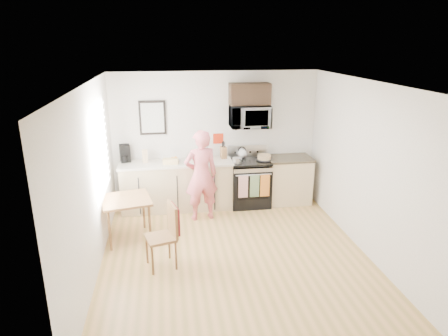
{
  "coord_description": "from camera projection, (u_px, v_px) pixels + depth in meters",
  "views": [
    {
      "loc": [
        -0.96,
        -5.29,
        3.15
      ],
      "look_at": [
        -0.03,
        1.0,
        1.1
      ],
      "focal_mm": 32.0,
      "sensor_mm": 36.0,
      "label": 1
    }
  ],
  "objects": [
    {
      "name": "range",
      "position": [
        249.0,
        184.0,
        7.9
      ],
      "size": [
        0.76,
        0.7,
        1.16
      ],
      "color": "black",
      "rests_on": "floor"
    },
    {
      "name": "front_wall",
      "position": [
        282.0,
        260.0,
        3.52
      ],
      "size": [
        4.0,
        0.04,
        2.6
      ],
      "primitive_type": "cube",
      "color": "beige",
      "rests_on": "floor"
    },
    {
      "name": "floor",
      "position": [
        235.0,
        257.0,
        6.08
      ],
      "size": [
        4.6,
        4.6,
        0.0
      ],
      "primitive_type": "plane",
      "color": "#A58240",
      "rests_on": "ground"
    },
    {
      "name": "right_wall",
      "position": [
        368.0,
        170.0,
        5.96
      ],
      "size": [
        0.04,
        4.6,
        2.6
      ],
      "primitive_type": "cube",
      "color": "beige",
      "rests_on": "floor"
    },
    {
      "name": "countertop_left",
      "position": [
        176.0,
        163.0,
        7.57
      ],
      "size": [
        2.14,
        0.64,
        0.04
      ],
      "primitive_type": "cube",
      "color": "beige",
      "rests_on": "cabinet_left"
    },
    {
      "name": "person",
      "position": [
        201.0,
        176.0,
        7.14
      ],
      "size": [
        0.67,
        0.49,
        1.67
      ],
      "primitive_type": "imported",
      "rotation": [
        0.0,
        0.0,
        3.31
      ],
      "color": "#CE3856",
      "rests_on": "floor"
    },
    {
      "name": "utensil_crock",
      "position": [
        207.0,
        152.0,
        7.72
      ],
      "size": [
        0.12,
        0.12,
        0.36
      ],
      "color": "red",
      "rests_on": "countertop_left"
    },
    {
      "name": "bread_bag",
      "position": [
        171.0,
        161.0,
        7.44
      ],
      "size": [
        0.3,
        0.16,
        0.1
      ],
      "primitive_type": "cube",
      "rotation": [
        0.0,
        0.0,
        -0.11
      ],
      "color": "#D8B871",
      "rests_on": "countertop_left"
    },
    {
      "name": "milk_carton",
      "position": [
        145.0,
        156.0,
        7.5
      ],
      "size": [
        0.11,
        0.11,
        0.24
      ],
      "primitive_type": "cube",
      "rotation": [
        0.0,
        0.0,
        0.18
      ],
      "color": "tan",
      "rests_on": "countertop_left"
    },
    {
      "name": "countertop_right",
      "position": [
        289.0,
        158.0,
        7.88
      ],
      "size": [
        0.88,
        0.64,
        0.04
      ],
      "primitive_type": "cube",
      "color": "black",
      "rests_on": "cabinet_right"
    },
    {
      "name": "wall_art",
      "position": [
        153.0,
        118.0,
        7.52
      ],
      "size": [
        0.5,
        0.04,
        0.65
      ],
      "color": "black",
      "rests_on": "back_wall"
    },
    {
      "name": "ceiling",
      "position": [
        237.0,
        83.0,
        5.28
      ],
      "size": [
        4.0,
        4.6,
        0.04
      ],
      "primitive_type": "cube",
      "color": "silver",
      "rests_on": "back_wall"
    },
    {
      "name": "chair",
      "position": [
        169.0,
        226.0,
        5.69
      ],
      "size": [
        0.53,
        0.49,
        0.95
      ],
      "rotation": [
        0.0,
        0.0,
        0.26
      ],
      "color": "brown",
      "rests_on": "floor"
    },
    {
      "name": "knife_block",
      "position": [
        223.0,
        152.0,
        7.79
      ],
      "size": [
        0.12,
        0.15,
        0.23
      ],
      "primitive_type": "cube",
      "rotation": [
        0.0,
        0.0,
        0.09
      ],
      "color": "brown",
      "rests_on": "countertop_left"
    },
    {
      "name": "back_wall",
      "position": [
        216.0,
        138.0,
        7.85
      ],
      "size": [
        4.0,
        0.04,
        2.6
      ],
      "primitive_type": "cube",
      "color": "beige",
      "rests_on": "floor"
    },
    {
      "name": "pot",
      "position": [
        237.0,
        160.0,
        7.57
      ],
      "size": [
        0.18,
        0.31,
        0.09
      ],
      "rotation": [
        0.0,
        0.0,
        0.3
      ],
      "color": "#B7B7BC",
      "rests_on": "range"
    },
    {
      "name": "wall_trivet",
      "position": [
        218.0,
        139.0,
        7.84
      ],
      "size": [
        0.2,
        0.02,
        0.2
      ],
      "primitive_type": "cube",
      "color": "red",
      "rests_on": "back_wall"
    },
    {
      "name": "cabinet_right",
      "position": [
        288.0,
        181.0,
        8.03
      ],
      "size": [
        0.84,
        0.6,
        0.9
      ],
      "primitive_type": "cube",
      "color": "tan",
      "rests_on": "floor"
    },
    {
      "name": "coffee_maker",
      "position": [
        125.0,
        154.0,
        7.56
      ],
      "size": [
        0.22,
        0.29,
        0.32
      ],
      "rotation": [
        0.0,
        0.0,
        0.2
      ],
      "color": "black",
      "rests_on": "countertop_left"
    },
    {
      "name": "fruit_bowl",
      "position": [
        174.0,
        159.0,
        7.61
      ],
      "size": [
        0.26,
        0.26,
        0.1
      ],
      "color": "silver",
      "rests_on": "countertop_left"
    },
    {
      "name": "kettle",
      "position": [
        242.0,
        153.0,
        7.88
      ],
      "size": [
        0.18,
        0.18,
        0.22
      ],
      "color": "silver",
      "rests_on": "range"
    },
    {
      "name": "left_wall",
      "position": [
        91.0,
        183.0,
        5.4
      ],
      "size": [
        0.04,
        4.6,
        2.6
      ],
      "primitive_type": "cube",
      "color": "beige",
      "rests_on": "floor"
    },
    {
      "name": "window",
      "position": [
        101.0,
        150.0,
        6.08
      ],
      "size": [
        0.06,
        1.4,
        1.5
      ],
      "color": "white",
      "rests_on": "left_wall"
    },
    {
      "name": "microwave",
      "position": [
        250.0,
        116.0,
        7.59
      ],
      "size": [
        0.76,
        0.51,
        0.42
      ],
      "primitive_type": "imported",
      "color": "#B7B7BC",
      "rests_on": "back_wall"
    },
    {
      "name": "dining_table",
      "position": [
        126.0,
        203.0,
        6.46
      ],
      "size": [
        0.77,
        0.77,
        0.71
      ],
      "rotation": [
        0.0,
        0.0,
        0.2
      ],
      "color": "brown",
      "rests_on": "floor"
    },
    {
      "name": "upper_cabinet",
      "position": [
        250.0,
        94.0,
        7.5
      ],
      "size": [
        0.76,
        0.35,
        0.4
      ],
      "primitive_type": "cube",
      "color": "black",
      "rests_on": "back_wall"
    },
    {
      "name": "cabinet_left",
      "position": [
        177.0,
        186.0,
        7.72
      ],
      "size": [
        2.1,
        0.6,
        0.9
      ],
      "primitive_type": "cube",
      "color": "tan",
      "rests_on": "floor"
    },
    {
      "name": "cake",
      "position": [
        264.0,
        157.0,
        7.74
      ],
      "size": [
        0.32,
        0.32,
        0.1
      ],
      "color": "black",
      "rests_on": "range"
    }
  ]
}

